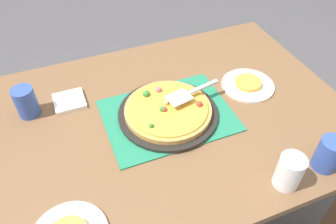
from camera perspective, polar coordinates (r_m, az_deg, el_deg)
ground_plane at (r=1.86m, az=0.00°, el=-17.23°), size 8.00×8.00×0.00m
dining_table at (r=1.34m, az=0.00°, el=-3.98°), size 1.40×1.00×0.75m
placemat at (r=1.26m, az=0.00°, el=-0.56°), size 0.48×0.36×0.01m
pizza_pan at (r=1.25m, az=0.00°, el=-0.23°), size 0.38×0.38×0.01m
pizza at (r=1.24m, az=-0.02°, el=0.47°), size 0.33×0.33×0.05m
plate_far_right at (r=1.43m, az=13.69°, el=4.55°), size 0.22×0.22×0.01m
served_slice_right at (r=1.42m, az=13.78°, el=4.96°), size 0.11×0.11×0.02m
cup_near at (r=1.34m, az=-23.46°, el=1.60°), size 0.08×0.08×0.12m
cup_far at (r=1.08m, az=20.32°, el=-9.68°), size 0.08×0.08×0.12m
cup_corner at (r=1.17m, az=26.13°, el=-6.60°), size 0.08×0.08×0.12m
pizza_server at (r=1.25m, az=3.74°, el=3.32°), size 0.23×0.09×0.01m
napkin_stack at (r=1.37m, az=-16.77°, el=1.83°), size 0.12×0.12×0.02m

